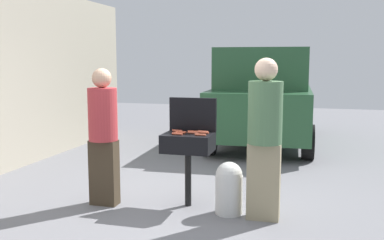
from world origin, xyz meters
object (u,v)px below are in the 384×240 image
(person_left, at_px, (103,132))
(hot_dog_1, at_px, (193,132))
(hot_dog_5, at_px, (178,131))
(hot_dog_9, at_px, (193,133))
(hot_dog_3, at_px, (200,135))
(propane_tank, at_px, (229,187))
(hot_dog_6, at_px, (203,132))
(hot_dog_7, at_px, (177,134))
(hot_dog_0, at_px, (180,133))
(hot_dog_4, at_px, (203,132))
(hot_dog_8, at_px, (203,133))
(person_right, at_px, (265,133))
(bbq_grill, at_px, (188,145))
(parked_minivan, at_px, (264,96))
(hot_dog_2, at_px, (181,132))

(person_left, bearing_deg, hot_dog_1, 32.27)
(hot_dog_5, bearing_deg, hot_dog_9, -20.49)
(hot_dog_9, height_order, person_left, person_left)
(hot_dog_3, xyz_separation_m, propane_tank, (0.36, -0.05, -0.59))
(hot_dog_6, xyz_separation_m, hot_dog_7, (-0.26, -0.25, 0.00))
(hot_dog_0, relative_size, hot_dog_3, 1.00)
(hot_dog_4, xyz_separation_m, person_left, (-1.18, -0.32, 0.00))
(hot_dog_7, bearing_deg, hot_dog_5, 106.23)
(hot_dog_3, distance_m, hot_dog_5, 0.41)
(hot_dog_8, xyz_separation_m, hot_dog_9, (-0.12, -0.03, 0.00))
(hot_dog_6, distance_m, hot_dog_7, 0.36)
(hot_dog_0, relative_size, hot_dog_9, 1.00)
(hot_dog_8, bearing_deg, hot_dog_4, 115.46)
(hot_dog_1, height_order, hot_dog_6, same)
(hot_dog_3, bearing_deg, hot_dog_0, 164.69)
(hot_dog_1, bearing_deg, hot_dog_5, 178.63)
(hot_dog_4, bearing_deg, person_right, -21.65)
(bbq_grill, bearing_deg, hot_dog_9, 23.94)
(person_right, bearing_deg, hot_dog_9, -9.02)
(hot_dog_3, bearing_deg, hot_dog_9, 134.38)
(bbq_grill, relative_size, parked_minivan, 0.20)
(hot_dog_0, distance_m, hot_dog_7, 0.09)
(bbq_grill, distance_m, person_right, 0.99)
(bbq_grill, bearing_deg, hot_dog_0, -163.39)
(parked_minivan, bearing_deg, person_left, 70.76)
(hot_dog_2, height_order, hot_dog_7, same)
(hot_dog_1, distance_m, hot_dog_8, 0.15)
(hot_dog_6, bearing_deg, hot_dog_9, -135.18)
(hot_dog_0, relative_size, hot_dog_2, 1.00)
(person_right, bearing_deg, hot_dog_6, -17.57)
(hot_dog_6, distance_m, person_right, 0.86)
(hot_dog_1, xyz_separation_m, person_right, (0.91, -0.32, 0.07))
(hot_dog_4, bearing_deg, hot_dog_5, 178.05)
(hot_dog_5, xyz_separation_m, propane_tank, (0.70, -0.26, -0.59))
(hot_dog_0, height_order, hot_dog_4, same)
(hot_dog_7, distance_m, person_right, 1.05)
(hot_dog_0, height_order, hot_dog_3, same)
(hot_dog_0, relative_size, hot_dog_5, 1.00)
(hot_dog_4, height_order, person_right, person_right)
(hot_dog_6, xyz_separation_m, person_right, (0.79, -0.34, 0.07))
(bbq_grill, xyz_separation_m, hot_dog_9, (0.05, 0.02, 0.15))
(bbq_grill, height_order, propane_tank, bbq_grill)
(hot_dog_1, relative_size, hot_dog_5, 1.00)
(hot_dog_0, xyz_separation_m, propane_tank, (0.63, -0.12, -0.59))
(hot_dog_3, relative_size, person_right, 0.07)
(hot_dog_5, bearing_deg, bbq_grill, -32.72)
(bbq_grill, relative_size, person_left, 0.53)
(hot_dog_1, bearing_deg, hot_dog_9, -75.72)
(bbq_grill, bearing_deg, parked_minivan, 84.59)
(hot_dog_0, distance_m, hot_dog_4, 0.28)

